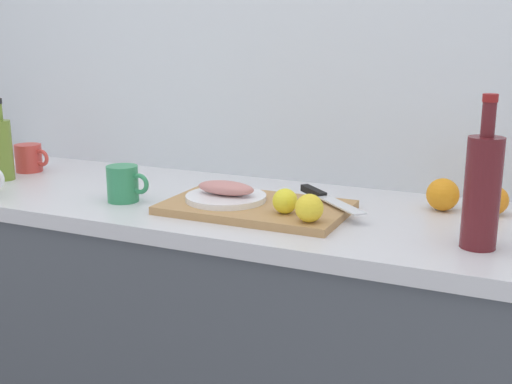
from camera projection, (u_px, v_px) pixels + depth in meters
back_wall at (279, 63)px, 1.89m from camera, size 3.20×0.05×2.50m
kitchen_counter at (233, 354)px, 1.80m from camera, size 2.00×0.60×0.90m
cutting_board at (256, 207)px, 1.59m from camera, size 0.46×0.28×0.02m
white_plate at (226, 198)px, 1.62m from camera, size 0.21×0.21×0.01m
fish_fillet at (226, 188)px, 1.61m from camera, size 0.16×0.07×0.04m
chef_knife at (323, 196)px, 1.63m from camera, size 0.23×0.22×0.02m
lemon_0 at (285, 201)px, 1.50m from camera, size 0.06×0.06×0.06m
lemon_1 at (309, 208)px, 1.43m from camera, size 0.07×0.07×0.07m
olive_oil_bottle at (2, 148)px, 1.92m from camera, size 0.06×0.06×0.25m
wine_bottle at (482, 189)px, 1.29m from camera, size 0.07×0.07×0.32m
coffee_mug_0 at (29, 158)px, 2.05m from camera, size 0.12×0.08×0.09m
coffee_mug_2 at (124, 184)px, 1.68m from camera, size 0.12×0.08×0.10m
orange_0 at (443, 194)px, 1.60m from camera, size 0.08×0.08×0.08m
orange_1 at (494, 200)px, 1.56m from camera, size 0.07×0.07×0.07m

